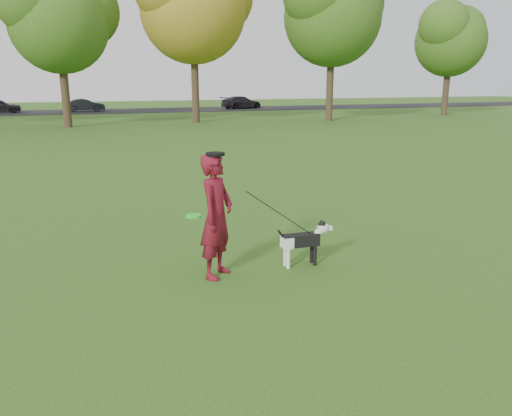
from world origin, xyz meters
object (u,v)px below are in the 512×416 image
object	(u,v)px
man	(216,216)
car_mid	(85,105)
dog	(305,239)
car_right	(241,102)

from	to	relation	value
man	car_mid	bearing A→B (deg)	42.11
dog	car_mid	world-z (taller)	car_mid
dog	car_mid	size ratio (longest dim) A/B	0.29
car_mid	dog	bearing A→B (deg)	-179.60
car_mid	car_right	world-z (taller)	car_right
dog	car_right	xyz separation A→B (m)	(10.39, 39.92, 0.16)
car_mid	car_right	size ratio (longest dim) A/B	0.83
man	car_mid	world-z (taller)	man
car_right	man	bearing A→B (deg)	149.09
car_mid	car_right	xyz separation A→B (m)	(14.22, 0.00, 0.03)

